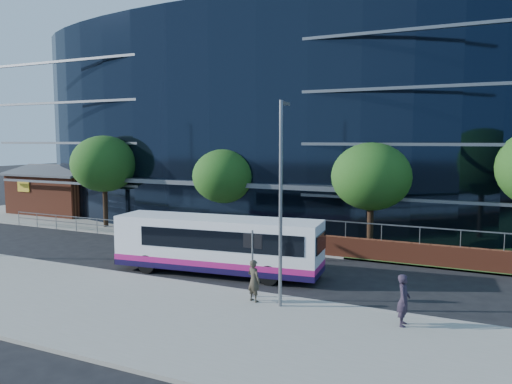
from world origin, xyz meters
The scene contains 17 objects.
ground centered at (0.00, 0.00, 0.00)m, with size 200.00×200.00×0.00m, color black.
pavement_near centered at (0.00, -5.00, 0.07)m, with size 80.00×8.00×0.15m, color gray.
kerb centered at (0.00, -1.00, 0.08)m, with size 80.00×0.25×0.16m, color gray.
yellow_line_outer centered at (0.00, -0.80, 0.01)m, with size 80.00×0.08×0.01m, color gold.
yellow_line_inner centered at (0.00, -0.65, 0.01)m, with size 80.00×0.08×0.01m, color gold.
far_forecourt centered at (-6.00, 11.00, 0.05)m, with size 50.00×8.00×0.10m, color gray.
glass_office centered at (-4.00, 20.85, 8.00)m, with size 44.00×23.10×16.00m.
brick_pavilion centered at (-22.00, 13.50, 1.94)m, with size 8.60×6.66×4.40m.
guard_railings centered at (-8.00, 7.00, 0.82)m, with size 24.00×0.05×1.10m.
street_sign centered at (4.50, -1.59, 2.15)m, with size 0.85×0.09×2.80m.
tree_far_a centered at (-13.00, 9.00, 4.86)m, with size 4.95×4.95×6.98m.
tree_far_b centered at (-3.00, 9.50, 4.21)m, with size 4.29×4.29×6.05m.
tree_far_c centered at (7.00, 9.00, 4.54)m, with size 4.62×4.62×6.51m.
streetlight_east centered at (6.00, -2.17, 4.44)m, with size 0.15×0.77×8.00m.
city_bus centered at (1.22, 1.34, 1.50)m, with size 10.64×3.56×2.82m.
pedestrian centered at (10.70, -2.24, 1.07)m, with size 0.67×0.44×1.83m, color #241D2B.
pedestrian_b centered at (4.82, -2.13, 1.01)m, with size 0.63×0.41×1.72m, color #363126.
Camera 1 is at (13.33, -19.80, 6.66)m, focal length 35.00 mm.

